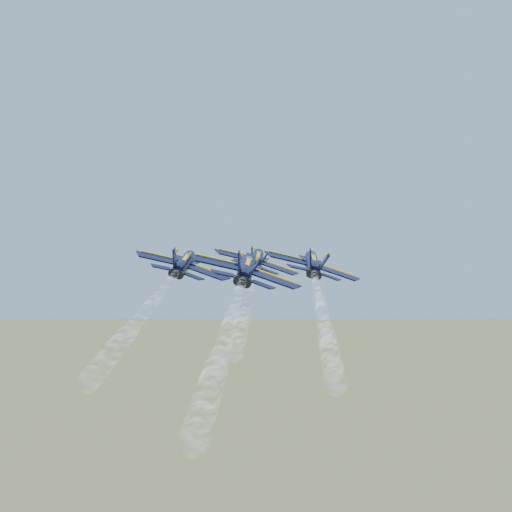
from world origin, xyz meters
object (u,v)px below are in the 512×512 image
at_px(jet_slot, 246,269).
at_px(jet_left, 184,264).
at_px(jet_right, 312,264).
at_px(jet_lead, 257,261).

bearing_deg(jet_slot, jet_left, 119.83).
bearing_deg(jet_left, jet_slot, -60.17).
relative_size(jet_right, jet_slot, 1.00).
distance_m(jet_right, jet_slot, 16.58).
bearing_deg(jet_lead, jet_right, -61.14).
bearing_deg(jet_right, jet_left, 177.84).
bearing_deg(jet_left, jet_right, -2.16).
distance_m(jet_lead, jet_right, 15.46).
xyz_separation_m(jet_lead, jet_right, (12.29, -9.38, 0.00)).
height_order(jet_lead, jet_slot, same).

